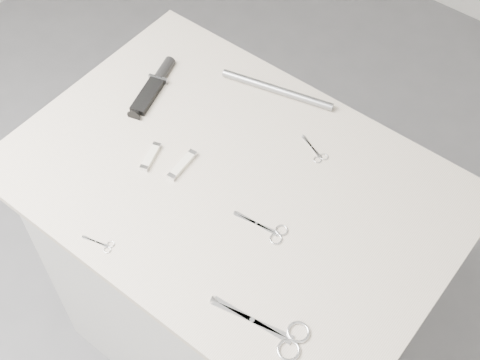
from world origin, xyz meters
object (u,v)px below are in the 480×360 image
Objects in this scene: sheathed_knife at (155,84)px; metal_rail at (277,90)px; embroidery_scissors_b at (316,152)px; pocket_knife_b at (182,165)px; pocket_knife_a at (151,157)px; tiny_scissors at (102,244)px; large_shears at (278,333)px; plinth at (234,280)px; embroidery_scissors_a at (269,230)px.

sheathed_knife is 0.30m from metal_rail.
pocket_knife_b is at bearing -112.10° from embroidery_scissors_b.
pocket_knife_a reaches higher than embroidery_scissors_b.
embroidery_scissors_b and tiny_scissors have the same top height.
large_shears reaches higher than tiny_scissors.
sheathed_knife is at bearing 50.83° from pocket_knife_b.
plinth is 0.57m from tiny_scissors.
metal_rail is (-0.18, 0.10, 0.01)m from embroidery_scissors_b.
pocket_knife_b is (-0.41, 0.19, 0.00)m from large_shears.
sheathed_knife is (-0.48, 0.16, 0.01)m from embroidery_scissors_a.
large_shears is 2.36× the size of embroidery_scissors_b.
plinth is 0.52m from embroidery_scissors_b.
tiny_scissors is at bearing -91.61° from embroidery_scissors_b.
large_shears is (0.29, -0.23, 0.47)m from plinth.
embroidery_scissors_b is at bearing 92.21° from embroidery_scissors_a.
sheathed_knife is at bearing 142.51° from large_shears.
embroidery_scissors_a is 0.26m from pocket_knife_b.
plinth is 10.48× the size of embroidery_scissors_b.
embroidery_scissors_a is 0.24m from embroidery_scissors_b.
embroidery_scissors_b is (0.10, 0.18, 0.47)m from plinth.
sheathed_knife reaches higher than plinth.
pocket_knife_a is (-0.33, -0.01, 0.00)m from embroidery_scissors_a.
metal_rail is (0.25, 0.17, 0.00)m from sheathed_knife.
tiny_scissors is (-0.11, -0.30, 0.47)m from plinth.
metal_rail reaches higher than embroidery_scissors_a.
tiny_scissors is 0.58m from metal_rail.
plinth is at bearing 133.00° from large_shears.
embroidery_scissors_a is 1.51× the size of pocket_knife_a.
plinth is 0.60m from large_shears.
metal_rail reaches higher than pocket_knife_b.
embroidery_scissors_a is 0.50m from sheathed_knife.
embroidery_scissors_a is at bearing -56.11° from metal_rail.
sheathed_knife is (-0.22, 0.41, 0.01)m from tiny_scissors.
embroidery_scissors_b is at bearing -49.33° from pocket_knife_b.
embroidery_scissors_b is (-0.04, 0.24, -0.00)m from embroidery_scissors_a.
pocket_knife_b is at bearing -140.84° from sheathed_knife.
tiny_scissors reaches higher than plinth.
sheathed_knife is (-0.44, -0.07, 0.01)m from embroidery_scissors_b.
large_shears is 0.70× the size of metal_rail.
metal_rail reaches higher than large_shears.
pocket_knife_a is 0.36m from metal_rail.
metal_rail is (0.10, 0.35, 0.00)m from pocket_knife_a.
metal_rail is at bearing 72.39° from tiny_scissors.
embroidery_scissors_b is 0.31m from pocket_knife_b.
tiny_scissors is 0.47m from sheathed_knife.
large_shears is at bearing -5.30° from tiny_scissors.
metal_rail reaches higher than pocket_knife_a.
large_shears is at bearing -135.00° from sheathed_knife.
embroidery_scissors_a is 1.33× the size of pocket_knife_b.
embroidery_scissors_a is at bearing -106.48° from pocket_knife_a.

